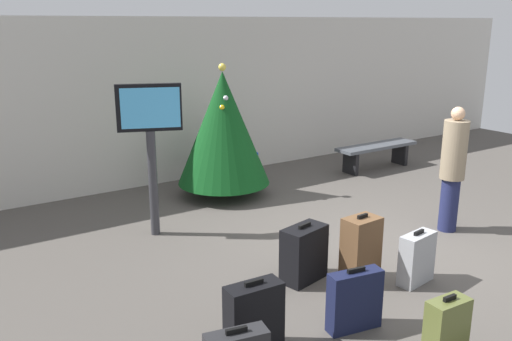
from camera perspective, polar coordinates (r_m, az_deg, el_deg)
name	(u,v)px	position (r m, az deg, el deg)	size (l,w,h in m)	color
ground_plane	(391,249)	(7.05, 14.12, -8.07)	(16.00, 16.00, 0.00)	#514C47
back_wall	(218,97)	(10.02, -4.06, 7.76)	(16.00, 0.20, 2.85)	beige
holiday_tree	(223,128)	(8.63, -3.49, 4.49)	(1.49, 1.49, 2.14)	#4C3319
flight_info_kiosk	(150,132)	(7.04, -11.09, 3.99)	(0.79, 0.37, 2.01)	#333338
waiting_bench	(377,150)	(10.64, 12.63, 2.11)	(1.77, 0.44, 0.48)	#4C5159
traveller_0	(453,167)	(7.63, 20.09, 0.38)	(0.35, 0.35, 1.70)	#1E234C
suitcase_0	(417,258)	(6.16, 16.63, -8.90)	(0.47, 0.25, 0.61)	#9EA0A5
suitcase_1	(254,318)	(4.77, -0.22, -15.35)	(0.51, 0.24, 0.67)	black
suitcase_2	(446,330)	(4.96, 19.49, -15.57)	(0.38, 0.20, 0.59)	#59602D
suitcase_3	(355,300)	(5.17, 10.38, -13.37)	(0.54, 0.25, 0.61)	#141938
suitcase_4	(361,250)	(6.02, 11.01, -8.22)	(0.41, 0.29, 0.78)	brown
suitcase_6	(304,254)	(5.99, 5.08, -8.75)	(0.57, 0.39, 0.66)	black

